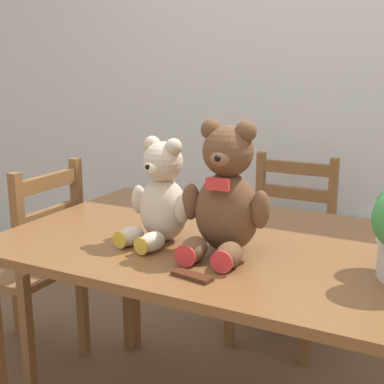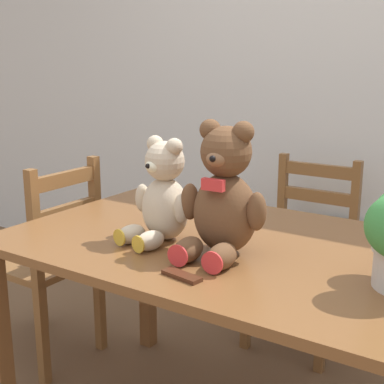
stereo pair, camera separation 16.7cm
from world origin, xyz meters
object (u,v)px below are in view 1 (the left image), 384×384
(wooden_chair_behind, at_px, (285,248))
(chocolate_bar, at_px, (192,276))
(teddy_bear_right, at_px, (226,197))
(teddy_bear_left, at_px, (161,197))
(wooden_chair_side, at_px, (27,268))

(wooden_chair_behind, height_order, chocolate_bar, wooden_chair_behind)
(teddy_bear_right, bearing_deg, teddy_bear_left, -3.90)
(chocolate_bar, bearing_deg, wooden_chair_side, 157.95)
(wooden_chair_side, distance_m, teddy_bear_left, 0.95)
(wooden_chair_side, relative_size, teddy_bear_left, 2.77)
(teddy_bear_left, bearing_deg, wooden_chair_behind, -85.31)
(wooden_chair_behind, height_order, teddy_bear_left, teddy_bear_left)
(teddy_bear_left, height_order, chocolate_bar, teddy_bear_left)
(wooden_chair_behind, relative_size, chocolate_bar, 7.46)
(teddy_bear_left, bearing_deg, chocolate_bar, 146.42)
(teddy_bear_left, bearing_deg, wooden_chair_side, -2.10)
(wooden_chair_behind, distance_m, teddy_bear_right, 1.12)
(teddy_bear_left, height_order, teddy_bear_right, teddy_bear_right)
(wooden_chair_side, distance_m, chocolate_bar, 1.17)
(teddy_bear_left, relative_size, teddy_bear_right, 0.84)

